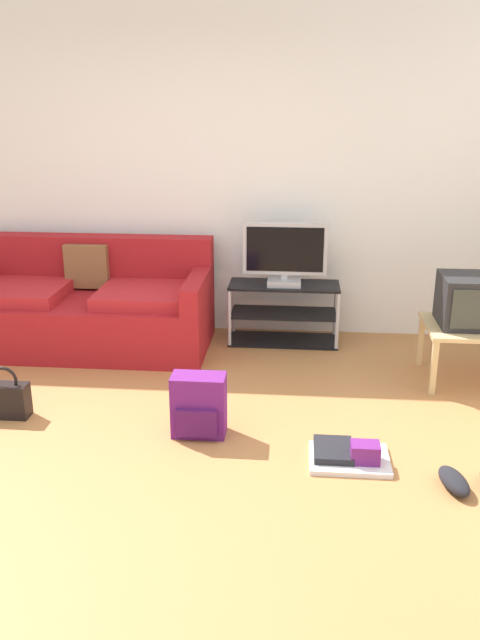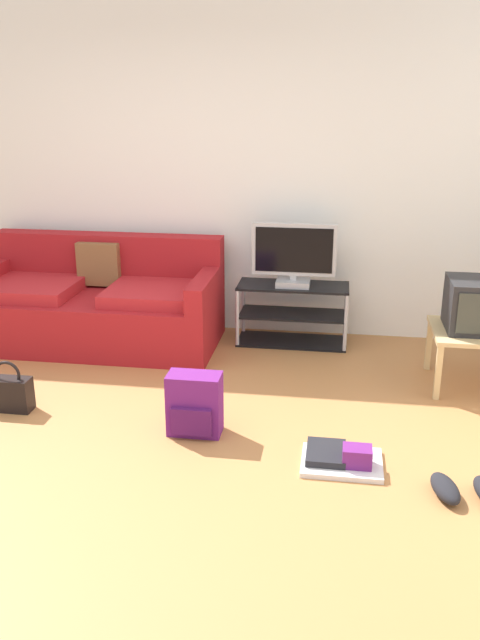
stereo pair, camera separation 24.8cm
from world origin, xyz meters
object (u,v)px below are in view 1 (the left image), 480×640
at_px(sneakers_pair, 475,482).
at_px(crt_tv, 470,301).
at_px(handbag, 6,399).
at_px(backpack, 199,406).
at_px(floor_tray, 348,455).
at_px(couch, 87,307).
at_px(side_table, 467,333).
at_px(tv_stand, 284,313).
at_px(flat_tv, 285,255).

bearing_deg(sneakers_pair, crt_tv, 79.94).
relative_size(handbag, sneakers_pair, 0.88).
distance_m(backpack, floor_tray, 0.93).
relative_size(couch, side_table, 3.38).
bearing_deg(sneakers_pair, backpack, 162.91).
distance_m(sneakers_pair, floor_tray, 0.68).
bearing_deg(side_table, tv_stand, 152.82).
bearing_deg(backpack, side_table, 54.66).
xyz_separation_m(crt_tv, handbag, (-3.05, -0.87, -0.47)).
bearing_deg(tv_stand, side_table, -27.18).
relative_size(tv_stand, crt_tv, 2.15).
bearing_deg(couch, crt_tv, -8.76).
xyz_separation_m(crt_tv, sneakers_pair, (-0.26, -1.46, -0.55)).
xyz_separation_m(tv_stand, sneakers_pair, (1.06, -2.12, -0.20)).
bearing_deg(floor_tray, sneakers_pair, -19.29).
xyz_separation_m(flat_tv, handbag, (-1.73, -1.51, -0.63)).
height_order(sneakers_pair, floor_tray, floor_tray).
distance_m(backpack, handbag, 1.27).
xyz_separation_m(sneakers_pair, floor_tray, (-0.64, 0.22, -0.00)).
relative_size(flat_tv, floor_tray, 1.51).
bearing_deg(side_table, sneakers_pair, -100.17).
xyz_separation_m(side_table, backpack, (-1.78, -0.98, -0.18)).
relative_size(couch, sneakers_pair, 5.10).
distance_m(flat_tv, sneakers_pair, 2.46).
height_order(flat_tv, floor_tray, flat_tv).
bearing_deg(crt_tv, handbag, -164.01).
xyz_separation_m(flat_tv, floor_tray, (0.42, -1.88, -0.71)).
bearing_deg(backpack, handbag, -159.41).
distance_m(tv_stand, sneakers_pair, 2.38).
xyz_separation_m(side_table, crt_tv, (0.00, 0.02, 0.23)).
height_order(couch, tv_stand, couch).
height_order(couch, flat_tv, flat_tv).
bearing_deg(sneakers_pair, couch, 144.30).
bearing_deg(handbag, flat_tv, 41.16).
xyz_separation_m(backpack, handbag, (-1.27, 0.12, -0.07)).
xyz_separation_m(tv_stand, side_table, (1.32, -0.68, 0.11)).
relative_size(flat_tv, side_table, 1.15).
xyz_separation_m(couch, flat_tv, (1.60, 0.19, 0.43)).
bearing_deg(crt_tv, flat_tv, 154.15).
height_order(flat_tv, crt_tv, flat_tv).
xyz_separation_m(crt_tv, backpack, (-1.78, -0.99, -0.41)).
distance_m(handbag, sneakers_pair, 2.85).
relative_size(couch, flat_tv, 2.95).
distance_m(tv_stand, flat_tv, 0.50).
relative_size(tv_stand, sneakers_pair, 2.31).
height_order(backpack, floor_tray, backpack).
height_order(tv_stand, flat_tv, flat_tv).
bearing_deg(tv_stand, floor_tray, -77.52).
distance_m(crt_tv, handbag, 3.21).
bearing_deg(sneakers_pair, handbag, 168.10).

